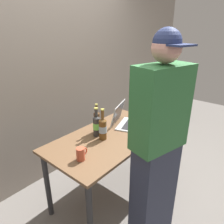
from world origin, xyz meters
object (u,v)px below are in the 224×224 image
(laptop, at_px, (124,120))
(coffee_mug, at_px, (81,154))
(person_figure, at_px, (157,148))
(beer_bottle_green, at_px, (97,121))
(beer_bottle_amber, at_px, (103,128))
(beer_bottle_dark, at_px, (97,125))

(laptop, height_order, coffee_mug, laptop)
(person_figure, height_order, coffee_mug, person_figure)
(beer_bottle_green, relative_size, person_figure, 0.17)
(person_figure, bearing_deg, beer_bottle_amber, 87.38)
(beer_bottle_amber, distance_m, person_figure, 0.60)
(beer_bottle_green, relative_size, coffee_mug, 2.84)
(beer_bottle_amber, distance_m, coffee_mug, 0.39)
(person_figure, bearing_deg, laptop, 56.24)
(beer_bottle_dark, relative_size, beer_bottle_green, 0.97)
(laptop, distance_m, coffee_mug, 0.78)
(laptop, bearing_deg, coffee_mug, -170.25)
(beer_bottle_dark, distance_m, beer_bottle_green, 0.08)
(beer_bottle_dark, height_order, person_figure, person_figure)
(beer_bottle_amber, relative_size, person_figure, 0.18)
(beer_bottle_green, bearing_deg, person_figure, -97.23)
(beer_bottle_amber, bearing_deg, laptop, 5.13)
(beer_bottle_amber, height_order, coffee_mug, beer_bottle_amber)
(beer_bottle_dark, height_order, beer_bottle_amber, beer_bottle_amber)
(laptop, distance_m, beer_bottle_green, 0.35)
(laptop, bearing_deg, beer_bottle_green, 161.82)
(beer_bottle_dark, xyz_separation_m, person_figure, (-0.04, -0.69, 0.03))
(beer_bottle_dark, xyz_separation_m, beer_bottle_amber, (-0.01, -0.09, -0.00))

